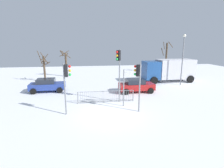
% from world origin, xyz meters
% --- Properties ---
extents(ground_plane, '(60.00, 60.00, 0.00)m').
position_xyz_m(ground_plane, '(0.00, 0.00, 0.00)').
color(ground_plane, white).
extents(traffic_light_rear_left, '(0.48, 0.45, 3.81)m').
position_xyz_m(traffic_light_rear_left, '(2.20, 0.36, 2.79)').
color(traffic_light_rear_left, slate).
rests_on(traffic_light_rear_left, ground).
extents(traffic_light_foreground_left, '(0.47, 0.47, 4.80)m').
position_xyz_m(traffic_light_foreground_left, '(1.14, 2.82, 3.51)').
color(traffic_light_foreground_left, slate).
rests_on(traffic_light_foreground_left, ground).
extents(traffic_light_mid_right, '(0.57, 0.33, 3.90)m').
position_xyz_m(traffic_light_mid_right, '(-3.16, 0.49, 2.86)').
color(traffic_light_mid_right, slate).
rests_on(traffic_light_mid_right, ground).
extents(direction_sign_post, '(0.78, 0.21, 3.16)m').
position_xyz_m(direction_sign_post, '(1.43, 1.66, 1.77)').
color(direction_sign_post, slate).
rests_on(direction_sign_post, ground).
extents(pedestrian_guard_railing, '(5.16, 0.10, 1.07)m').
position_xyz_m(pedestrian_guard_railing, '(-0.00, 2.88, 0.55)').
color(pedestrian_guard_railing, slate).
rests_on(pedestrian_guard_railing, ground).
extents(car_red_trailing, '(3.82, 1.96, 1.47)m').
position_xyz_m(car_red_trailing, '(3.67, 5.88, 0.77)').
color(car_red_trailing, maroon).
rests_on(car_red_trailing, ground).
extents(car_blue_near, '(3.86, 2.04, 1.47)m').
position_xyz_m(car_blue_near, '(-6.04, 7.50, 0.77)').
color(car_blue_near, navy).
rests_on(car_blue_near, ground).
extents(delivery_truck, '(7.12, 2.90, 3.10)m').
position_xyz_m(delivery_truck, '(9.67, 10.62, 1.74)').
color(delivery_truck, silver).
rests_on(delivery_truck, ground).
extents(street_lamp, '(0.36, 0.36, 6.35)m').
position_xyz_m(street_lamp, '(10.31, 8.38, 3.92)').
color(street_lamp, slate).
rests_on(street_lamp, ground).
extents(bare_tree_left, '(1.57, 1.59, 4.29)m').
position_xyz_m(bare_tree_left, '(-7.46, 13.18, 2.08)').
color(bare_tree_left, '#473828').
rests_on(bare_tree_left, ground).
extents(bare_tree_centre, '(1.96, 1.95, 5.58)m').
position_xyz_m(bare_tree_centre, '(12.79, 18.42, 2.88)').
color(bare_tree_centre, '#473828').
rests_on(bare_tree_centre, ground).
extents(bare_tree_right, '(1.89, 1.97, 4.25)m').
position_xyz_m(bare_tree_right, '(-4.92, 16.94, 2.23)').
color(bare_tree_right, '#473828').
rests_on(bare_tree_right, ground).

